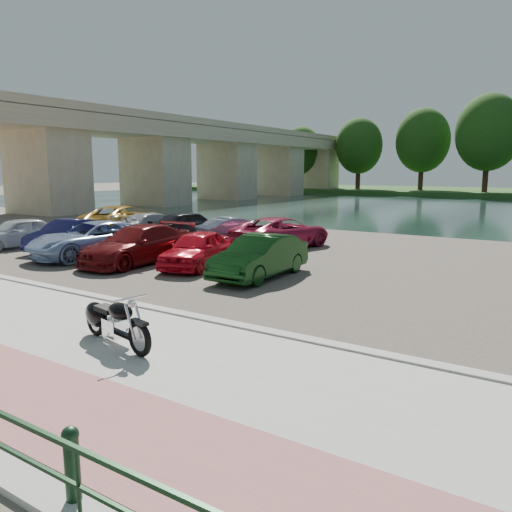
{
  "coord_description": "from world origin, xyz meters",
  "views": [
    {
      "loc": [
        7.61,
        -6.58,
        3.46
      ],
      "look_at": [
        0.18,
        4.88,
        1.1
      ],
      "focal_mm": 35.0,
      "sensor_mm": 36.0,
      "label": 1
    }
  ],
  "objects_px": {
    "motorcycle": "(111,320)",
    "car_1": "(67,235)",
    "car_0": "(18,233)",
    "car_2": "(94,240)"
  },
  "relations": [
    {
      "from": "motorcycle",
      "to": "car_2",
      "type": "height_order",
      "value": "car_2"
    },
    {
      "from": "motorcycle",
      "to": "car_0",
      "type": "height_order",
      "value": "car_0"
    },
    {
      "from": "car_0",
      "to": "car_2",
      "type": "distance_m",
      "value": 4.95
    },
    {
      "from": "motorcycle",
      "to": "car_1",
      "type": "xyz_separation_m",
      "value": [
        -10.93,
        7.12,
        0.13
      ]
    },
    {
      "from": "motorcycle",
      "to": "car_1",
      "type": "bearing_deg",
      "value": 158.82
    },
    {
      "from": "motorcycle",
      "to": "car_0",
      "type": "relative_size",
      "value": 0.59
    },
    {
      "from": "car_1",
      "to": "car_0",
      "type": "bearing_deg",
      "value": -175.68
    },
    {
      "from": "motorcycle",
      "to": "car_2",
      "type": "bearing_deg",
      "value": 154.29
    },
    {
      "from": "car_2",
      "to": "car_1",
      "type": "bearing_deg",
      "value": 179.0
    },
    {
      "from": "car_0",
      "to": "car_2",
      "type": "relative_size",
      "value": 0.76
    }
  ]
}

